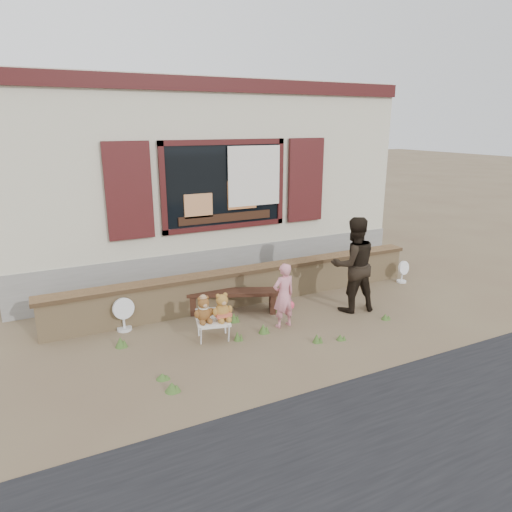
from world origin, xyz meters
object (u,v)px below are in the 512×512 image
folding_chair (213,322)px  adult (353,265)px  bench (233,297)px  teddy_bear_right (222,306)px  child (284,295)px  teddy_bear_left (203,309)px

folding_chair → adult: size_ratio=0.35×
folding_chair → adult: bearing=13.2°
bench → teddy_bear_right: (-0.54, -0.83, 0.23)m
bench → folding_chair: size_ratio=2.70×
folding_chair → child: bearing=9.4°
bench → teddy_bear_right: size_ratio=3.60×
teddy_bear_left → adult: size_ratio=0.25×
teddy_bear_left → bench: bearing=56.6°
teddy_bear_left → teddy_bear_right: 0.28m
teddy_bear_left → adult: (2.73, -0.04, 0.33)m
bench → teddy_bear_left: (-0.81, -0.77, 0.22)m
teddy_bear_left → adult: adult is taller
teddy_bear_left → teddy_bear_right: (0.27, -0.06, 0.01)m
bench → child: 1.04m
bench → adult: 2.15m
teddy_bear_right → bench: bearing=70.3°
bench → adult: size_ratio=0.94×
bench → adult: adult is taller
adult → teddy_bear_right: bearing=10.6°
teddy_bear_right → teddy_bear_left: bearing=-180.0°
teddy_bear_left → adult: bearing=12.5°
bench → teddy_bear_right: 1.02m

